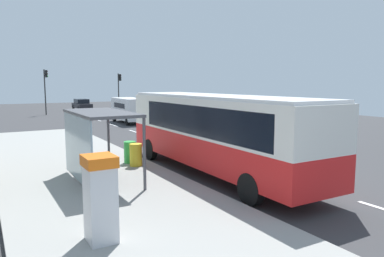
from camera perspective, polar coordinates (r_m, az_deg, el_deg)
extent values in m
cube|color=#38383A|center=(27.63, -9.57, -0.59)|extent=(56.00, 92.00, 0.04)
cube|color=#999993|center=(14.45, -16.27, -7.47)|extent=(6.20, 30.00, 0.18)
cube|color=silver|center=(15.02, 12.55, -7.12)|extent=(0.16, 2.20, 0.01)
cube|color=silver|center=(18.88, 2.13, -4.02)|extent=(0.16, 2.20, 0.01)
cube|color=silver|center=(23.18, -4.55, -1.94)|extent=(0.16, 2.20, 0.01)
cube|color=silver|center=(27.72, -9.09, -0.51)|extent=(0.16, 2.20, 0.01)
cube|color=silver|center=(32.39, -12.33, 0.52)|extent=(0.16, 2.20, 0.01)
cube|color=silver|center=(37.15, -14.75, 1.29)|extent=(0.16, 2.20, 0.01)
cube|color=silver|center=(41.96, -16.62, 1.88)|extent=(0.16, 2.20, 0.01)
cube|color=red|center=(14.56, 3.63, -3.11)|extent=(2.66, 11.03, 1.15)
cube|color=silver|center=(14.38, 3.67, 1.99)|extent=(2.66, 11.03, 1.45)
cube|color=silver|center=(14.33, 3.70, 5.08)|extent=(2.53, 10.81, 0.12)
cube|color=black|center=(19.16, -5.34, 3.05)|extent=(2.30, 0.15, 1.22)
cube|color=black|center=(13.33, 0.50, 1.28)|extent=(0.20, 8.58, 1.10)
cylinder|color=black|center=(17.53, -6.54, -3.29)|extent=(0.29, 1.00, 1.00)
cylinder|color=black|center=(18.52, -0.09, -2.68)|extent=(0.29, 1.00, 1.00)
cylinder|color=black|center=(11.13, 9.28, -9.48)|extent=(0.29, 1.00, 1.00)
cylinder|color=black|center=(12.63, 17.36, -7.70)|extent=(0.29, 1.00, 1.00)
cube|color=white|center=(33.98, -9.86, 3.11)|extent=(2.17, 5.26, 1.96)
cube|color=black|center=(33.96, -9.87, 3.68)|extent=(2.14, 3.18, 0.44)
cylinder|color=black|center=(32.50, -7.18, 1.25)|extent=(0.24, 0.69, 0.68)
cylinder|color=black|center=(31.89, -10.19, 1.08)|extent=(0.24, 0.69, 0.68)
cylinder|color=black|center=(36.24, -9.51, 1.81)|extent=(0.24, 0.69, 0.68)
cylinder|color=black|center=(35.69, -12.24, 1.67)|extent=(0.24, 0.69, 0.68)
cube|color=black|center=(51.89, -17.06, 3.50)|extent=(1.85, 4.42, 0.60)
cube|color=black|center=(52.05, -17.14, 4.17)|extent=(1.61, 2.40, 0.60)
cylinder|color=black|center=(50.67, -15.73, 3.13)|extent=(0.21, 0.64, 0.64)
cylinder|color=black|center=(50.26, -17.53, 3.03)|extent=(0.21, 0.64, 0.64)
cylinder|color=black|center=(53.56, -16.60, 3.30)|extent=(0.21, 0.64, 0.64)
cylinder|color=black|center=(53.17, -18.31, 3.21)|extent=(0.21, 0.64, 0.64)
cube|color=silver|center=(8.34, -14.32, -11.54)|extent=(0.60, 0.70, 1.70)
cube|color=orange|center=(8.08, -14.53, -5.00)|extent=(0.66, 0.76, 0.24)
cube|color=black|center=(8.34, -12.30, -9.51)|extent=(0.03, 0.36, 0.44)
cylinder|color=yellow|center=(15.48, -8.91, -4.15)|extent=(0.52, 0.52, 0.95)
cylinder|color=green|center=(16.12, -9.83, -3.71)|extent=(0.52, 0.52, 0.95)
cylinder|color=#2D2D2D|center=(46.57, -11.57, 5.54)|extent=(0.14, 0.14, 4.90)
cube|color=black|center=(46.63, -11.37, 7.94)|extent=(0.24, 0.28, 0.84)
sphere|color=red|center=(46.67, -11.24, 8.29)|extent=(0.16, 0.16, 0.16)
sphere|color=#3C2C03|center=(46.67, -11.23, 7.95)|extent=(0.16, 0.16, 0.16)
sphere|color=black|center=(46.66, -11.22, 7.60)|extent=(0.16, 0.16, 0.16)
cylinder|color=#2D2D2D|center=(45.30, -22.29, 5.34)|extent=(0.14, 0.14, 5.27)
cube|color=black|center=(45.34, -22.15, 8.05)|extent=(0.24, 0.28, 0.84)
sphere|color=#360606|center=(45.36, -22.01, 8.41)|extent=(0.16, 0.16, 0.16)
sphere|color=#3C2C03|center=(45.36, -21.99, 8.06)|extent=(0.16, 0.16, 0.16)
sphere|color=green|center=(45.35, -21.98, 7.71)|extent=(0.16, 0.16, 0.16)
cube|color=#4C4C51|center=(13.15, -14.31, 2.41)|extent=(1.80, 4.00, 0.10)
cube|color=#8CA5B2|center=(13.09, -17.72, -3.02)|extent=(0.06, 3.80, 2.30)
cylinder|color=#4C4C51|center=(11.82, -7.56, -3.96)|extent=(0.10, 0.10, 2.44)
cylinder|color=#4C4C51|center=(15.35, -13.12, -1.52)|extent=(0.10, 0.10, 2.44)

